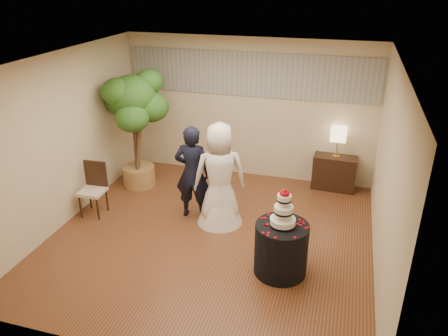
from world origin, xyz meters
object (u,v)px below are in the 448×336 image
(groom, at_px, (192,173))
(cake_table, at_px, (281,249))
(ficus_tree, at_px, (135,130))
(side_chair, at_px, (92,190))
(bride, at_px, (220,175))
(table_lamp, at_px, (338,142))
(wedding_cake, at_px, (284,208))
(console, at_px, (334,173))

(groom, distance_m, cake_table, 2.10)
(ficus_tree, distance_m, side_chair, 1.46)
(groom, relative_size, bride, 0.94)
(cake_table, bearing_deg, bride, 138.62)
(table_lamp, bearing_deg, side_chair, -151.29)
(wedding_cake, xyz_separation_m, side_chair, (-3.40, 0.70, -0.57))
(groom, distance_m, bride, 0.51)
(side_chair, bearing_deg, console, 26.35)
(groom, distance_m, side_chair, 1.78)
(wedding_cake, bearing_deg, side_chair, 168.37)
(wedding_cake, bearing_deg, ficus_tree, 148.13)
(cake_table, xyz_separation_m, table_lamp, (0.57, 2.87, 0.59))
(wedding_cake, distance_m, ficus_tree, 3.71)
(groom, distance_m, ficus_tree, 1.69)
(bride, distance_m, wedding_cake, 1.62)
(table_lamp, bearing_deg, console, 0.00)
(ficus_tree, bearing_deg, wedding_cake, -31.87)
(ficus_tree, bearing_deg, side_chair, -101.19)
(table_lamp, xyz_separation_m, ficus_tree, (-3.72, -0.91, 0.20))
(groom, xyz_separation_m, console, (2.28, 1.74, -0.48))
(cake_table, bearing_deg, groom, 146.40)
(console, distance_m, side_chair, 4.52)
(side_chair, bearing_deg, bride, 7.13)
(bride, xyz_separation_m, wedding_cake, (1.21, -1.06, 0.16))
(console, relative_size, table_lamp, 1.40)
(groom, xyz_separation_m, wedding_cake, (1.71, -1.13, 0.22))
(console, bearing_deg, groom, -140.25)
(bride, bearing_deg, side_chair, -13.28)
(console, bearing_deg, wedding_cake, -98.77)
(groom, xyz_separation_m, table_lamp, (2.28, 1.74, 0.14))
(side_chair, bearing_deg, groom, 12.12)
(wedding_cake, distance_m, side_chair, 3.51)
(side_chair, bearing_deg, wedding_cake, -13.99)
(cake_table, distance_m, wedding_cake, 0.66)
(table_lamp, bearing_deg, wedding_cake, -101.18)
(wedding_cake, xyz_separation_m, ficus_tree, (-3.15, 1.96, 0.13))
(wedding_cake, xyz_separation_m, table_lamp, (0.57, 2.87, -0.07))
(cake_table, height_order, wedding_cake, wedding_cake)
(groom, xyz_separation_m, cake_table, (1.71, -1.13, -0.44))
(groom, relative_size, console, 2.02)
(groom, xyz_separation_m, bride, (0.50, -0.07, 0.06))
(wedding_cake, relative_size, side_chair, 0.59)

